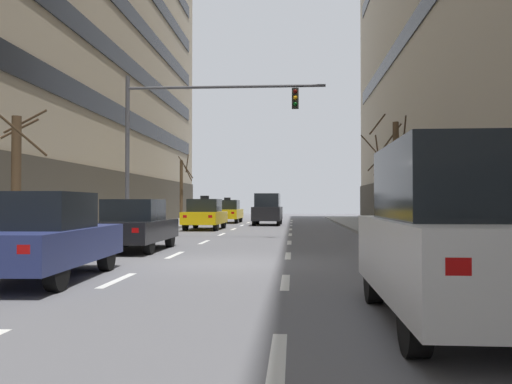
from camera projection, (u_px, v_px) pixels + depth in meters
ground_plane at (222, 263)px, 13.15m from camera, size 120.00×120.00×0.00m
sidewalk_right at (498, 263)px, 12.70m from camera, size 3.55×80.00×0.14m
lane_stripe_l1_s3 at (117, 280)px, 10.27m from camera, size 0.16×2.00×0.01m
lane_stripe_l1_s4 at (175, 255)px, 15.26m from camera, size 0.16×2.00×0.01m
lane_stripe_l1_s5 at (204, 242)px, 20.25m from camera, size 0.16×2.00×0.01m
lane_stripe_l1_s6 at (222, 234)px, 25.23m from camera, size 0.16×2.00×0.01m
lane_stripe_l1_s7 at (234, 229)px, 30.22m from camera, size 0.16×2.00×0.01m
lane_stripe_l1_s8 at (242, 225)px, 35.21m from camera, size 0.16×2.00×0.01m
lane_stripe_l1_s9 at (248, 223)px, 40.19m from camera, size 0.16×2.00×0.01m
lane_stripe_l1_s10 at (253, 220)px, 45.18m from camera, size 0.16×2.00×0.01m
lane_stripe_l2_s2 at (277, 360)px, 5.06m from camera, size 0.16×2.00×0.01m
lane_stripe_l2_s3 at (285, 282)px, 10.05m from camera, size 0.16×2.00×0.01m
lane_stripe_l2_s4 at (288, 256)px, 15.04m from camera, size 0.16×2.00×0.01m
lane_stripe_l2_s5 at (289, 242)px, 20.02m from camera, size 0.16×2.00×0.01m
lane_stripe_l2_s6 at (290, 235)px, 25.01m from camera, size 0.16×2.00×0.01m
lane_stripe_l2_s7 at (291, 229)px, 30.00m from camera, size 0.16×2.00×0.01m
lane_stripe_l2_s8 at (291, 226)px, 34.98m from camera, size 0.16×2.00×0.01m
lane_stripe_l2_s9 at (291, 223)px, 39.97m from camera, size 0.16×2.00×0.01m
lane_stripe_l2_s10 at (292, 220)px, 44.96m from camera, size 0.16×2.00×0.01m
car_driving_0 at (42, 237)px, 10.33m from camera, size 2.08×4.58×1.69m
car_driving_1 at (268, 209)px, 35.89m from camera, size 1.90×4.37×2.10m
car_driving_2 at (135, 225)px, 16.70m from camera, size 1.79×4.25×1.59m
taxi_driving_3 at (228, 212)px, 39.79m from camera, size 1.93×4.52×1.87m
taxi_driving_4 at (205, 214)px, 29.79m from camera, size 1.95×4.54×1.88m
car_parked_0 at (459, 234)px, 6.53m from camera, size 1.95×4.58×2.21m
traffic_signal_0 at (185, 125)px, 22.45m from camera, size 8.39×0.35×6.70m
street_tree_0 at (17, 179)px, 15.52m from camera, size 1.67×1.69×4.17m
street_tree_1 at (395, 173)px, 23.53m from camera, size 2.04×1.95×5.45m
street_tree_2 at (378, 188)px, 28.61m from camera, size 2.18×2.18×4.95m
street_tree_3 at (182, 189)px, 38.34m from camera, size 0.99×1.47×4.80m
pedestrian_0 at (494, 223)px, 11.84m from camera, size 0.50×0.31×1.58m
pedestrian_1 at (431, 213)px, 21.68m from camera, size 0.53×0.24×1.59m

